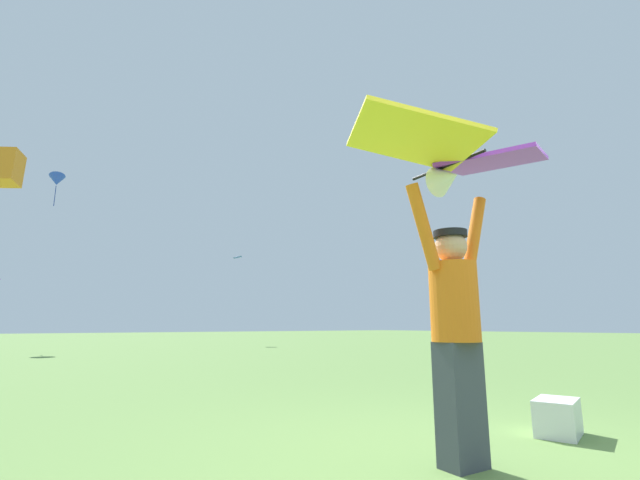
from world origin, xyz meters
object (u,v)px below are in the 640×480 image
Objects in this scene: distant_kite_blue_mid_left at (237,257)px; distant_kite_blue_mid_right at (57,180)px; distant_kite_orange_low_right at (7,168)px; cooler_box at (558,417)px; held_stunt_kite at (454,157)px; kite_flyer_person at (455,325)px.

distant_kite_blue_mid_right is at bearing 168.44° from distant_kite_blue_mid_left.
distant_kite_blue_mid_right is (1.87, 5.15, 1.36)m from distant_kite_orange_low_right.
distant_kite_orange_low_right reaches higher than cooler_box.
distant_kite_orange_low_right is 2.68× the size of cooler_box.
cooler_box is (4.07, -15.29, -5.94)m from distant_kite_orange_low_right.
distant_kite_blue_mid_left is at bearing 55.83° from cooler_box.
held_stunt_kite is 20.44m from distant_kite_blue_mid_left.
distant_kite_orange_low_right is at bearing 88.96° from cooler_box.
held_stunt_kite is 21.23m from distant_kite_blue_mid_right.
distant_kite_blue_mid_right reaches higher than kite_flyer_person.
distant_kite_blue_mid_left is at bearing 67.98° from kite_flyer_person.
cooler_box is (1.43, 0.11, -2.01)m from held_stunt_kite.
distant_kite_blue_mid_right reaches higher than distant_kite_orange_low_right.
distant_kite_orange_low_right is 0.81× the size of distant_kite_blue_mid_right.
distant_kite_blue_mid_left reaches higher than kite_flyer_person.
held_stunt_kite is at bearing -111.96° from distant_kite_blue_mid_left.
distant_kite_blue_mid_right reaches higher than distant_kite_blue_mid_left.
distant_kite_blue_mid_left reaches higher than held_stunt_kite.
kite_flyer_person is at bearing 165.25° from cooler_box.
distant_kite_blue_mid_right is (-0.78, 20.47, 6.51)m from kite_flyer_person.
distant_kite_orange_low_right is (-2.64, 15.39, 3.93)m from held_stunt_kite.
held_stunt_kite is 3.92× the size of cooler_box.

